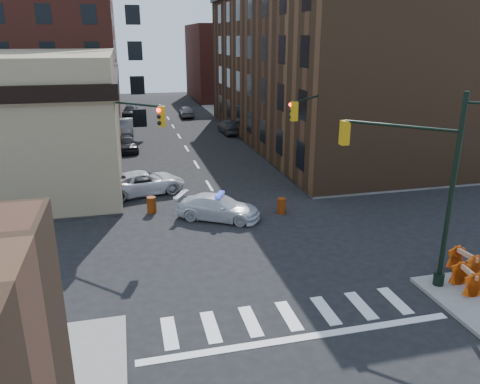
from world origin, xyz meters
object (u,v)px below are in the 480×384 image
parked_car_wfar (126,126)px  parked_car_wnear (126,143)px  barrel_bank (152,205)px  pedestrian_a (42,194)px  barrel_road (282,206)px  pickup (144,183)px  pedestrian_b (31,203)px  barricade_se_a (465,263)px  barricade_nw_a (114,193)px  parked_car_enear (229,127)px  police_car (218,207)px

parked_car_wfar → parked_car_wnear: bearing=-87.9°
parked_car_wfar → barrel_bank: size_ratio=4.98×
pedestrian_a → barrel_road: pedestrian_a is taller
pickup → parked_car_wnear: 12.96m
parked_car_wfar → pedestrian_b: size_ratio=2.67×
barricade_se_a → barrel_bank: bearing=42.8°
barricade_se_a → barricade_nw_a: bearing=41.8°
parked_car_wfar → barricade_nw_a: parked_car_wfar is taller
parked_car_enear → barricade_nw_a: size_ratio=3.34×
barrel_road → barrel_bank: (-7.53, 1.98, 0.02)m
parked_car_wnear → barricade_se_a: (14.00, -27.99, -0.07)m
parked_car_wfar → barrel_bank: parked_car_wfar is taller
parked_car_enear → parked_car_wfar: bearing=-18.0°
parked_car_wnear → barrel_bank: 16.73m
pedestrian_a → police_car: bearing=18.8°
barrel_bank → barricade_nw_a: barricade_nw_a is taller
police_car → pickup: (-3.95, 5.72, 0.06)m
pedestrian_a → barrel_bank: bearing=22.3°
police_car → pedestrian_a: pedestrian_a is taller
police_car → pedestrian_b: size_ratio=2.68×
pedestrian_b → barrel_road: (14.24, -2.38, -0.59)m
parked_car_wfar → pedestrian_a: pedestrian_a is taller
parked_car_wnear → police_car: bearing=-82.3°
parked_car_enear → pedestrian_a: pedestrian_a is taller
barricade_se_a → barricade_nw_a: barricade_se_a is taller
barrel_road → barricade_nw_a: 10.67m
barrel_road → barrel_bank: barrel_bank is taller
barrel_road → barrel_bank: bearing=165.2°
parked_car_wnear → barrel_road: (8.72, -18.67, -0.27)m
police_car → pickup: bearing=63.6°
barricade_nw_a → parked_car_wnear: bearing=95.4°
pedestrian_a → barrel_bank: pedestrian_a is taller
barrel_bank → barricade_nw_a: size_ratio=0.72×
parked_car_wfar → barrel_road: (8.66, -27.16, -0.33)m
pedestrian_b → pedestrian_a: bearing=63.0°
parked_car_enear → pedestrian_a: bearing=47.5°
parked_car_wnear → barricade_nw_a: bearing=-101.0°
police_car → parked_car_wnear: bearing=43.7°
pedestrian_b → police_car: bearing=-30.0°
barrel_bank → barricade_se_a: size_ratio=0.71×
police_car → parked_car_wfar: parked_car_wfar is taller
parked_car_wfar → barricade_nw_a: 22.80m
parked_car_wfar → pedestrian_b: pedestrian_b is taller
pickup → pedestrian_b: 7.27m
pickup → pedestrian_a: bearing=90.0°
parked_car_wnear → parked_car_wfar: size_ratio=0.89×
parked_car_enear → barricade_nw_a: bearing=55.3°
pickup → pedestrian_a: (-6.13, -1.56, 0.17)m
pickup → parked_car_wfar: parked_car_wfar is taller
parked_car_enear → barricade_se_a: size_ratio=3.29×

